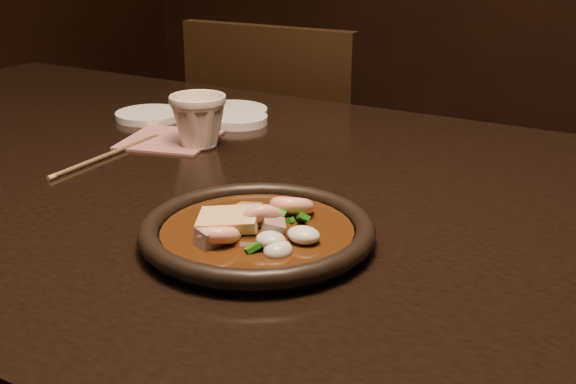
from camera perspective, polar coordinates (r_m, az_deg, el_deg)
The scene contains 10 objects.
table at distance 1.02m, azimuth -7.91°, elevation -2.31°, with size 1.60×0.90×0.75m.
chair at distance 1.70m, azimuth 0.33°, elevation 0.14°, with size 0.43×0.43×0.87m.
plate at distance 0.76m, azimuth -2.44°, elevation -3.20°, with size 0.25×0.25×0.03m.
stirfry at distance 0.75m, azimuth -2.44°, elevation -2.91°, with size 0.14×0.16×0.05m.
soy_dish at distance 1.21m, azimuth -3.91°, elevation 5.71°, with size 0.10×0.10×0.01m, color white.
saucer_left at distance 1.26m, azimuth -10.88°, elevation 5.98°, with size 0.12×0.12×0.01m, color white.
saucer_right at distance 1.26m, azimuth -4.66°, elevation 6.30°, with size 0.13×0.13×0.01m, color white.
tea_cup at distance 1.08m, azimuth -7.10°, elevation 5.72°, with size 0.08×0.08×0.08m, color silver.
chopsticks at distance 1.07m, azimuth -13.89°, elevation 2.92°, with size 0.01×0.24×0.01m.
napkin at distance 1.13m, azimuth -9.31°, elevation 4.10°, with size 0.13×0.13×0.00m, color #A46566.
Camera 1 is at (0.59, -0.73, 1.07)m, focal length 45.00 mm.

